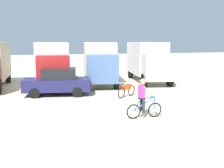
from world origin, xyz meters
The scene contains 7 objects.
ground_plane centered at (0.00, 0.00, 0.00)m, with size 120.00×120.00×0.00m, color beige.
box_truck_white_box centered at (-2.56, 11.32, 1.87)m, with size 2.45×6.77×3.35m.
box_truck_cream_rv centered at (1.30, 11.21, 1.87)m, with size 3.32×7.02×3.35m.
box_truck_avon_van centered at (5.54, 11.18, 1.87)m, with size 3.20×6.99×3.35m.
sedan_parked centered at (-2.38, 7.20, 0.88)m, with size 4.42×2.38×1.76m.
cyclist_orange_shirt centered at (0.94, 0.84, 0.85)m, with size 1.73×0.52×1.82m.
bicycle_spare centered at (1.71, 5.49, 0.40)m, with size 1.45×1.04×0.97m.
Camera 1 is at (-3.60, -10.19, 3.47)m, focal length 43.20 mm.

